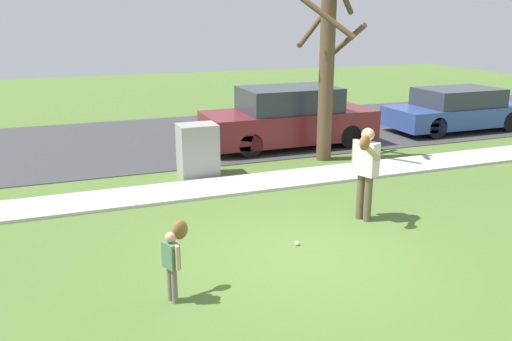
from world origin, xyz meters
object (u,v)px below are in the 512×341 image
at_px(baseball, 297,243).
at_px(parked_suv_maroon, 289,118).
at_px(person_child, 174,252).
at_px(street_tree_near, 327,66).
at_px(person_adult, 366,165).
at_px(utility_cabinet, 198,150).
at_px(parked_wagon_blue, 457,110).

distance_m(baseball, parked_suv_maroon, 6.78).
height_order(person_child, street_tree_near, street_tree_near).
distance_m(person_adult, person_child, 4.00).
relative_size(person_adult, person_child, 1.67).
relative_size(utility_cabinet, parked_suv_maroon, 0.25).
height_order(street_tree_near, parked_suv_maroon, street_tree_near).
xyz_separation_m(baseball, parked_suv_maroon, (2.64, 6.20, 0.75)).
bearing_deg(person_adult, parked_suv_maroon, -123.72).
xyz_separation_m(utility_cabinet, parked_wagon_blue, (8.94, 1.94, 0.07)).
distance_m(street_tree_near, parked_wagon_blue, 6.09).
bearing_deg(utility_cabinet, person_adult, -61.74).
xyz_separation_m(baseball, parked_wagon_blue, (8.48, 6.23, 0.62)).
relative_size(person_child, parked_wagon_blue, 0.22).
bearing_deg(utility_cabinet, baseball, -83.85).
height_order(person_adult, street_tree_near, street_tree_near).
bearing_deg(person_adult, baseball, -2.84).
distance_m(person_child, baseball, 2.42).
bearing_deg(parked_suv_maroon, street_tree_near, 98.22).
bearing_deg(utility_cabinet, person_child, -107.90).
height_order(person_adult, person_child, person_adult).
bearing_deg(parked_wagon_blue, street_tree_near, 16.79).
bearing_deg(parked_suv_maroon, utility_cabinet, 31.53).
bearing_deg(parked_wagon_blue, utility_cabinet, 12.24).
relative_size(street_tree_near, parked_wagon_blue, 0.97).
xyz_separation_m(person_child, baseball, (2.15, 0.92, -0.62)).
distance_m(baseball, street_tree_near, 5.85).
height_order(person_adult, utility_cabinet, person_adult).
bearing_deg(street_tree_near, parked_suv_maroon, 98.22).
relative_size(street_tree_near, parked_suv_maroon, 0.93).
xyz_separation_m(person_child, utility_cabinet, (1.69, 5.22, -0.06)).
relative_size(person_adult, parked_suv_maroon, 0.35).
xyz_separation_m(person_adult, baseball, (-1.54, -0.56, -0.99)).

